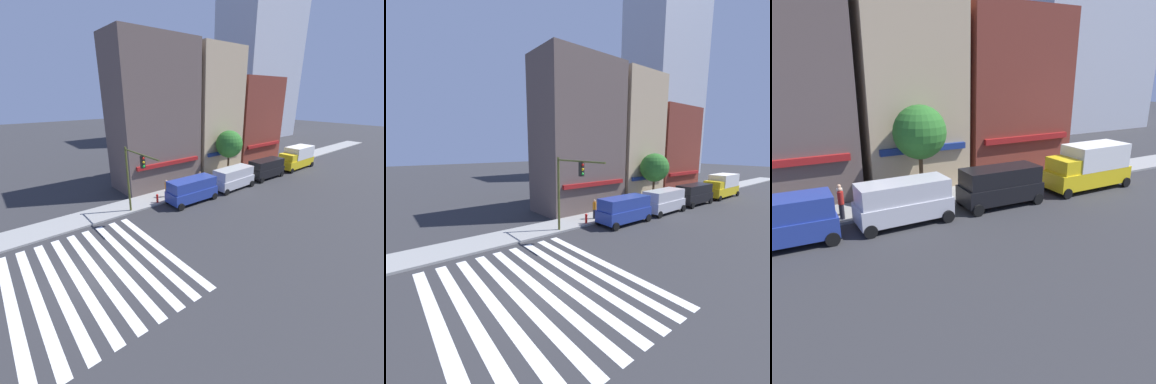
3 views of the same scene
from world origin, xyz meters
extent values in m
plane|color=#2D2D30|center=(0.00, 0.00, 0.00)|extent=(200.00, 200.00, 0.00)
cube|color=gray|center=(0.00, 7.50, 0.07)|extent=(120.00, 3.00, 0.15)
cube|color=silver|center=(-4.26, 0.00, 0.00)|extent=(0.53, 10.80, 0.01)
cube|color=silver|center=(-3.19, 0.00, 0.00)|extent=(0.53, 10.80, 0.01)
cube|color=silver|center=(-2.13, 0.00, 0.00)|extent=(0.53, 10.80, 0.01)
cube|color=silver|center=(-1.06, 0.00, 0.00)|extent=(0.53, 10.80, 0.01)
cube|color=silver|center=(0.00, 0.00, 0.00)|extent=(0.53, 10.80, 0.01)
cube|color=silver|center=(1.06, 0.00, 0.00)|extent=(0.53, 10.80, 0.01)
cube|color=silver|center=(2.13, 0.00, 0.00)|extent=(0.53, 10.80, 0.01)
cube|color=silver|center=(3.19, 0.00, 0.00)|extent=(0.53, 10.80, 0.01)
cube|color=silver|center=(4.26, 0.00, 0.00)|extent=(0.53, 10.80, 0.01)
cube|color=brown|center=(11.52, 11.50, 7.66)|extent=(9.13, 5.00, 15.31)
cube|color=maroon|center=(11.52, 8.85, 3.00)|extent=(7.76, 0.30, 0.40)
cube|color=tan|center=(20.06, 11.50, 7.61)|extent=(6.81, 5.00, 15.23)
cube|color=navy|center=(20.06, 8.85, 3.00)|extent=(5.79, 0.30, 0.40)
cube|color=maroon|center=(28.25, 11.50, 6.08)|extent=(8.61, 5.00, 12.15)
cube|color=maroon|center=(28.25, 8.85, 3.00)|extent=(7.32, 0.30, 0.40)
cube|color=#B2B7C1|center=(50.42, 27.55, 23.13)|extent=(18.58, 11.10, 46.25)
cylinder|color=#474C1E|center=(5.47, 6.40, 2.92)|extent=(0.18, 0.18, 5.84)
cylinder|color=#474C1E|center=(5.47, 3.88, 5.64)|extent=(0.12, 5.05, 0.12)
cube|color=black|center=(5.47, 3.62, 5.11)|extent=(0.32, 0.24, 0.95)
sphere|color=red|center=(5.47, 3.49, 5.41)|extent=(0.18, 0.18, 0.18)
sphere|color=#EAAD14|center=(5.47, 3.49, 5.11)|extent=(0.18, 0.18, 0.18)
sphere|color=green|center=(5.47, 3.49, 4.81)|extent=(0.18, 0.18, 0.18)
cube|color=navy|center=(11.17, 4.70, 0.84)|extent=(5.04, 2.10, 1.00)
cube|color=navy|center=(11.17, 4.70, 1.84)|extent=(4.78, 1.93, 1.00)
cylinder|color=black|center=(9.08, 5.70, 0.34)|extent=(0.68, 0.22, 0.68)
cylinder|color=black|center=(9.08, 3.70, 0.34)|extent=(0.68, 0.22, 0.68)
cylinder|color=black|center=(13.26, 5.70, 0.34)|extent=(0.68, 0.22, 0.68)
cylinder|color=black|center=(13.26, 3.70, 0.34)|extent=(0.68, 0.22, 0.68)
cube|color=#B7B7BC|center=(17.13, 4.70, 0.84)|extent=(5.05, 2.13, 1.00)
cube|color=#B7B7BC|center=(17.13, 4.70, 1.84)|extent=(4.80, 1.96, 1.00)
cylinder|color=black|center=(15.03, 5.70, 0.34)|extent=(0.68, 0.22, 0.68)
cylinder|color=black|center=(15.03, 3.70, 0.34)|extent=(0.68, 0.22, 0.68)
cylinder|color=black|center=(19.22, 5.70, 0.34)|extent=(0.68, 0.22, 0.68)
cylinder|color=black|center=(19.22, 3.70, 0.34)|extent=(0.68, 0.22, 0.68)
cube|color=black|center=(23.17, 4.70, 0.84)|extent=(5.05, 2.13, 1.00)
cube|color=black|center=(23.17, 4.70, 1.84)|extent=(4.80, 1.96, 1.00)
cylinder|color=black|center=(21.08, 5.70, 0.34)|extent=(0.68, 0.22, 0.68)
cylinder|color=black|center=(21.08, 3.70, 0.34)|extent=(0.68, 0.22, 0.68)
cylinder|color=black|center=(25.27, 5.70, 0.34)|extent=(0.68, 0.22, 0.68)
cylinder|color=black|center=(25.27, 3.70, 0.34)|extent=(0.68, 0.22, 0.68)
cube|color=yellow|center=(30.24, 4.70, 0.89)|extent=(6.22, 2.24, 1.10)
cube|color=silver|center=(30.86, 4.70, 2.24)|extent=(4.36, 2.23, 1.60)
cube|color=yellow|center=(28.25, 4.70, 1.89)|extent=(1.75, 2.10, 0.90)
cylinder|color=black|center=(27.55, 5.80, 0.34)|extent=(0.68, 0.22, 0.68)
cylinder|color=black|center=(27.55, 3.60, 0.34)|extent=(0.68, 0.22, 0.68)
cylinder|color=black|center=(32.93, 5.80, 0.34)|extent=(0.68, 0.22, 0.68)
cylinder|color=black|center=(32.93, 3.60, 0.34)|extent=(0.68, 0.22, 0.68)
cylinder|color=#23232D|center=(14.25, 6.51, 0.57)|extent=(0.26, 0.26, 0.85)
cylinder|color=red|center=(14.25, 6.51, 1.35)|extent=(0.32, 0.32, 0.70)
sphere|color=tan|center=(14.25, 6.51, 1.81)|extent=(0.22, 0.22, 0.22)
cylinder|color=#23232D|center=(14.32, 7.13, 0.57)|extent=(0.26, 0.26, 0.85)
cylinder|color=silver|center=(14.32, 7.13, 1.35)|extent=(0.32, 0.32, 0.70)
sphere|color=tan|center=(14.32, 7.13, 1.81)|extent=(0.22, 0.22, 0.22)
cylinder|color=#23232D|center=(9.80, 7.05, 0.57)|extent=(0.26, 0.26, 0.85)
cylinder|color=orange|center=(9.80, 7.05, 1.35)|extent=(0.32, 0.32, 0.70)
sphere|color=tan|center=(9.80, 7.05, 1.81)|extent=(0.22, 0.22, 0.22)
cylinder|color=red|center=(8.28, 6.40, 0.47)|extent=(0.20, 0.20, 0.65)
sphere|color=red|center=(8.28, 6.40, 0.87)|extent=(0.24, 0.24, 0.24)
cylinder|color=brown|center=(19.25, 7.50, 1.67)|extent=(0.24, 0.24, 3.05)
sphere|color=#286623|center=(19.25, 7.50, 4.32)|extent=(3.19, 3.19, 3.19)
camera|label=1|loc=(-3.65, -13.13, 9.84)|focal=24.00mm
camera|label=2|loc=(-5.47, -9.78, 6.58)|focal=24.00mm
camera|label=3|loc=(11.19, -13.08, 7.82)|focal=35.00mm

